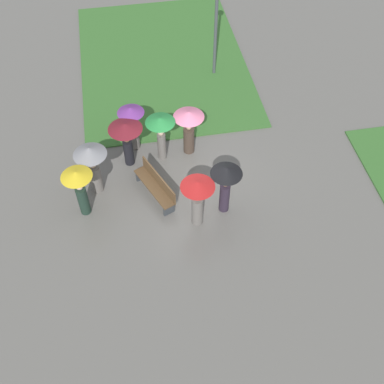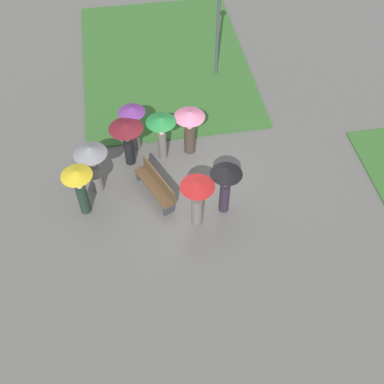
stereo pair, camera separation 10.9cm
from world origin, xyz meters
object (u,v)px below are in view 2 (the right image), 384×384
Objects in this scene: park_bench at (156,185)px; lamp_post at (219,11)px; crowd_person_pink at (190,125)px; crowd_person_red at (197,195)px; crowd_person_grey at (92,160)px; crowd_person_purple at (133,122)px; crowd_person_black at (226,180)px; crowd_person_green at (161,129)px; crowd_person_yellow at (79,185)px; crowd_person_maroon at (127,134)px.

lamp_post is (-5.93, 3.12, 2.28)m from park_bench.
lamp_post is 2.40× the size of crowd_person_pink.
crowd_person_red is 3.50m from crowd_person_grey.
crowd_person_black reaches higher than crowd_person_purple.
park_bench is at bearing -58.66° from crowd_person_green.
crowd_person_purple is at bearing 21.52° from crowd_person_grey.
lamp_post is 5.28m from crowd_person_green.
crowd_person_green is (-1.93, 2.70, 0.06)m from crowd_person_yellow.
crowd_person_black is (3.25, 2.49, 0.24)m from crowd_person_purple.
crowd_person_pink is at bearing -111.34° from crowd_person_purple.
park_bench is 1.08× the size of crowd_person_green.
crowd_person_green is at bearing -4.80° from crowd_person_grey.
crowd_person_maroon is (0.21, -2.09, 0.13)m from crowd_person_pink.
crowd_person_pink is 1.00× the size of crowd_person_purple.
lamp_post is 2.25× the size of crowd_person_grey.
crowd_person_red is at bearing -161.51° from crowd_person_purple.
crowd_person_yellow is 1.00× the size of crowd_person_red.
crowd_person_maroon is at bearing -102.36° from crowd_person_yellow.
park_bench is at bearing 34.97° from crowd_person_pink.
crowd_person_pink is 2.80m from crowd_person_black.
crowd_person_purple is 4.10m from crowd_person_black.
crowd_person_purple is (-0.53, -1.85, -0.07)m from crowd_person_pink.
crowd_person_grey reaches higher than crowd_person_pink.
crowd_person_black reaches higher than crowd_person_pink.
crowd_person_pink is at bearing 53.67° from crowd_person_green.
crowd_person_yellow is 4.35m from crowd_person_black.
crowd_person_yellow is 2.43m from crowd_person_maroon.
crowd_person_grey is (5.36, -4.99, -1.44)m from lamp_post.
crowd_person_maroon is (4.37, -3.84, -1.42)m from lamp_post.
crowd_person_grey is (0.99, -1.15, -0.02)m from crowd_person_maroon.
crowd_person_black is (6.87, -1.11, -1.38)m from lamp_post.
park_bench is at bearing -173.44° from crowd_person_purple.
crowd_person_black is 1.07× the size of crowd_person_maroon.
crowd_person_black is at bearing 41.21° from park_bench.
crowd_person_grey is (-1.51, -3.88, -0.06)m from crowd_person_black.
crowd_person_red is (0.99, 3.38, 0.03)m from crowd_person_yellow.
crowd_person_pink is 1.00× the size of crowd_person_maroon.
crowd_person_red is at bearing -15.65° from lamp_post.
crowd_person_yellow is at bearing -61.48° from crowd_person_maroon.
park_bench is 0.45× the size of lamp_post.
crowd_person_grey is at bearing -170.55° from crowd_person_red.
crowd_person_purple is at bearing -171.81° from crowd_person_green.
crowd_person_black is 1.03× the size of crowd_person_red.
crowd_person_pink is (4.15, -1.75, -1.55)m from lamp_post.
lamp_post is 7.63m from crowd_person_red.
crowd_person_yellow is 1.04× the size of crowd_person_maroon.
crowd_person_black is at bearing 61.81° from crowd_person_red.
crowd_person_black is 4.17m from crowd_person_grey.
crowd_person_black is at bearing -160.87° from crowd_person_yellow.
crowd_person_purple is 3.92m from crowd_person_red.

